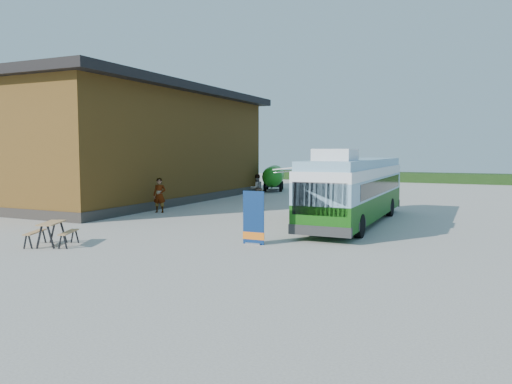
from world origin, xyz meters
The scene contains 10 objects.
ground centered at (0.00, 0.00, 0.00)m, with size 100.00×100.00×0.00m, color #BCB7AD.
barn centered at (-10.50, 10.00, 3.59)m, with size 9.60×21.20×7.50m.
hedge centered at (8.00, 38.00, 0.50)m, with size 40.00×3.00×1.00m, color #264419.
bus centered at (5.01, 5.27, 1.64)m, with size 2.39×11.18×3.43m.
awning centered at (2.97, 5.58, 2.50)m, with size 2.56×4.19×0.51m.
banner centered at (2.91, -1.31, 0.79)m, with size 0.84×0.18×1.93m.
picnic_table centered at (-3.47, -4.54, 0.63)m, with size 1.89×1.80×0.84m.
person_a centered at (-5.60, 4.91, 0.95)m, with size 0.69×0.45×1.90m, color #999999.
person_b centered at (-3.02, 11.99, 0.91)m, with size 0.89×0.69×1.83m, color #999999.
slurry_tanker centered at (-5.70, 21.27, 1.19)m, with size 2.87×5.38×2.07m.
Camera 1 is at (10.37, -17.40, 3.38)m, focal length 35.00 mm.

